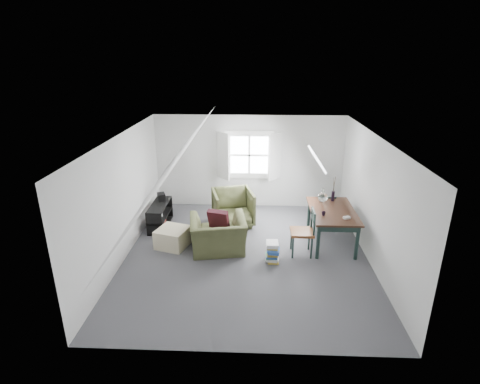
{
  "coord_description": "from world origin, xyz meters",
  "views": [
    {
      "loc": [
        0.16,
        -6.92,
        3.97
      ],
      "look_at": [
        -0.16,
        0.6,
        1.18
      ],
      "focal_mm": 28.0,
      "sensor_mm": 36.0,
      "label": 1
    }
  ],
  "objects_px": {
    "armchair_far": "(233,224)",
    "dining_table": "(332,214)",
    "dining_chair_near": "(304,231)",
    "magazine_stack": "(273,252)",
    "dining_chair_far": "(327,210)",
    "ottoman": "(173,237)",
    "media_shelf": "(160,217)",
    "armchair_near": "(218,250)"
  },
  "relations": [
    {
      "from": "armchair_far",
      "to": "dining_table",
      "type": "distance_m",
      "value": 2.49
    },
    {
      "from": "magazine_stack",
      "to": "dining_chair_far",
      "type": "bearing_deg",
      "value": 51.05
    },
    {
      "from": "armchair_near",
      "to": "armchair_far",
      "type": "xyz_separation_m",
      "value": [
        0.24,
        1.35,
        0.0
      ]
    },
    {
      "from": "armchair_far",
      "to": "armchair_near",
      "type": "bearing_deg",
      "value": -113.98
    },
    {
      "from": "dining_chair_far",
      "to": "magazine_stack",
      "type": "bearing_deg",
      "value": 54.91
    },
    {
      "from": "dining_table",
      "to": "media_shelf",
      "type": "distance_m",
      "value": 4.07
    },
    {
      "from": "ottoman",
      "to": "dining_table",
      "type": "xyz_separation_m",
      "value": [
        3.47,
        0.3,
        0.48
      ]
    },
    {
      "from": "armchair_near",
      "to": "dining_chair_far",
      "type": "xyz_separation_m",
      "value": [
        2.5,
        1.29,
        0.44
      ]
    },
    {
      "from": "dining_table",
      "to": "dining_chair_far",
      "type": "xyz_separation_m",
      "value": [
        0.04,
        0.83,
        -0.25
      ]
    },
    {
      "from": "dining_table",
      "to": "media_shelf",
      "type": "relative_size",
      "value": 1.41
    },
    {
      "from": "armchair_far",
      "to": "dining_chair_near",
      "type": "relative_size",
      "value": 0.96
    },
    {
      "from": "dining_chair_far",
      "to": "magazine_stack",
      "type": "distance_m",
      "value": 2.17
    },
    {
      "from": "armchair_near",
      "to": "magazine_stack",
      "type": "distance_m",
      "value": 1.23
    },
    {
      "from": "armchair_near",
      "to": "armchair_far",
      "type": "distance_m",
      "value": 1.37
    },
    {
      "from": "armchair_near",
      "to": "dining_chair_near",
      "type": "height_order",
      "value": "dining_chair_near"
    },
    {
      "from": "armchair_near",
      "to": "dining_chair_near",
      "type": "xyz_separation_m",
      "value": [
        1.79,
        -0.06,
        0.52
      ]
    },
    {
      "from": "armchair_far",
      "to": "dining_chair_near",
      "type": "distance_m",
      "value": 2.16
    },
    {
      "from": "ottoman",
      "to": "dining_chair_far",
      "type": "relative_size",
      "value": 0.74
    },
    {
      "from": "ottoman",
      "to": "magazine_stack",
      "type": "height_order",
      "value": "magazine_stack"
    },
    {
      "from": "dining_chair_far",
      "to": "dining_table",
      "type": "bearing_deg",
      "value": 90.79
    },
    {
      "from": "armchair_near",
      "to": "magazine_stack",
      "type": "height_order",
      "value": "magazine_stack"
    },
    {
      "from": "magazine_stack",
      "to": "armchair_far",
      "type": "bearing_deg",
      "value": 117.49
    },
    {
      "from": "dining_chair_far",
      "to": "magazine_stack",
      "type": "relative_size",
      "value": 2.02
    },
    {
      "from": "dining_chair_near",
      "to": "armchair_near",
      "type": "bearing_deg",
      "value": -72.49
    },
    {
      "from": "dining_chair_near",
      "to": "magazine_stack",
      "type": "bearing_deg",
      "value": -43.54
    },
    {
      "from": "armchair_far",
      "to": "dining_table",
      "type": "height_order",
      "value": "dining_table"
    },
    {
      "from": "dining_table",
      "to": "media_shelf",
      "type": "xyz_separation_m",
      "value": [
        -3.99,
        0.66,
        -0.43
      ]
    },
    {
      "from": "armchair_far",
      "to": "magazine_stack",
      "type": "height_order",
      "value": "armchair_far"
    },
    {
      "from": "media_shelf",
      "to": "armchair_far",
      "type": "bearing_deg",
      "value": 6.99
    },
    {
      "from": "armchair_far",
      "to": "dining_chair_near",
      "type": "bearing_deg",
      "value": -56.28
    },
    {
      "from": "armchair_near",
      "to": "armchair_far",
      "type": "bearing_deg",
      "value": -109.46
    },
    {
      "from": "dining_chair_near",
      "to": "magazine_stack",
      "type": "xyz_separation_m",
      "value": [
        -0.65,
        -0.33,
        -0.31
      ]
    },
    {
      "from": "armchair_near",
      "to": "dining_table",
      "type": "distance_m",
      "value": 2.59
    },
    {
      "from": "ottoman",
      "to": "dining_chair_near",
      "type": "xyz_separation_m",
      "value": [
        2.8,
        -0.22,
        0.31
      ]
    },
    {
      "from": "dining_chair_far",
      "to": "dining_chair_near",
      "type": "relative_size",
      "value": 0.84
    },
    {
      "from": "armchair_near",
      "to": "dining_chair_near",
      "type": "distance_m",
      "value": 1.87
    },
    {
      "from": "dining_chair_near",
      "to": "media_shelf",
      "type": "bearing_deg",
      "value": -90.12
    },
    {
      "from": "dining_table",
      "to": "armchair_far",
      "type": "bearing_deg",
      "value": 158.44
    },
    {
      "from": "dining_table",
      "to": "magazine_stack",
      "type": "height_order",
      "value": "dining_table"
    },
    {
      "from": "dining_chair_near",
      "to": "dining_table",
      "type": "bearing_deg",
      "value": 147.71
    },
    {
      "from": "dining_table",
      "to": "dining_chair_near",
      "type": "relative_size",
      "value": 1.58
    },
    {
      "from": "armchair_far",
      "to": "dining_table",
      "type": "xyz_separation_m",
      "value": [
        2.22,
        -0.89,
        0.69
      ]
    }
  ]
}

